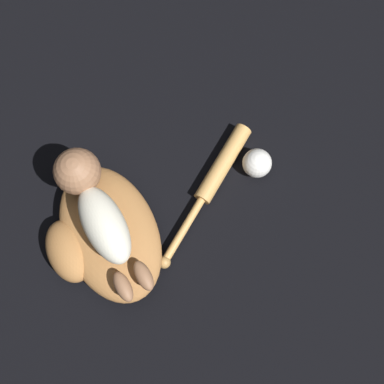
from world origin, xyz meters
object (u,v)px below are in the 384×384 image
(baby_figure, at_px, (94,205))
(baseball, at_px, (257,163))
(baseball_glove, at_px, (103,236))
(baseball_bat, at_px, (215,178))

(baby_figure, height_order, baseball, baby_figure)
(baseball, bearing_deg, baseball_glove, 79.79)
(baseball_glove, xyz_separation_m, baseball, (-0.08, -0.44, -0.01))
(baseball_bat, xyz_separation_m, baseball, (-0.04, -0.11, 0.02))
(baby_figure, distance_m, baseball_bat, 0.33)
(baseball_bat, bearing_deg, baby_figure, 73.29)
(baseball_glove, height_order, baseball, baseball_glove)
(baseball_glove, bearing_deg, baseball, -100.21)
(baby_figure, relative_size, baseball, 5.04)
(baseball_glove, bearing_deg, baseball_bat, -97.06)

